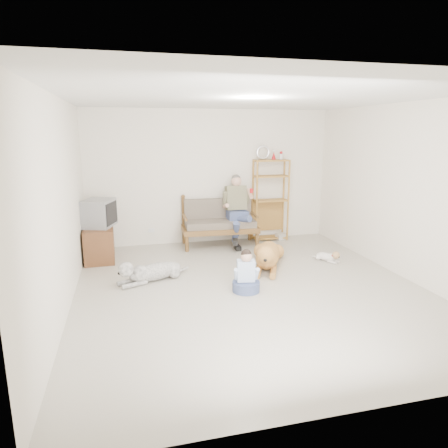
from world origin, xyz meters
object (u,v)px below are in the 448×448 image
object	(u,v)px
golden_retriever	(267,255)
tv_stand	(99,243)
loveseat	(219,221)
etagere	(270,199)

from	to	relation	value
golden_retriever	tv_stand	bearing A→B (deg)	-178.42
loveseat	golden_retriever	xyz separation A→B (m)	(0.49, -1.53, -0.28)
golden_retriever	etagere	bearing A→B (deg)	91.87
loveseat	etagere	distance (m)	1.21
etagere	tv_stand	bearing A→B (deg)	-170.85
etagere	tv_stand	distance (m)	3.55
etagere	golden_retriever	bearing A→B (deg)	-111.38
loveseat	golden_retriever	world-z (taller)	loveseat
tv_stand	golden_retriever	world-z (taller)	tv_stand
etagere	golden_retriever	distance (m)	1.92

